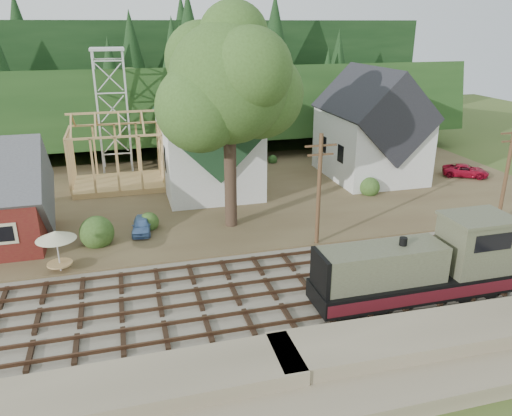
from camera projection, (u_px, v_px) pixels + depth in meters
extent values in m
plane|color=#384C1E|center=(236.00, 297.00, 28.39)|extent=(140.00, 140.00, 0.00)
cube|color=#7F7259|center=(282.00, 399.00, 20.71)|extent=(64.00, 5.00, 1.60)
cube|color=#726B5B|center=(236.00, 296.00, 28.36)|extent=(64.00, 11.00, 0.16)
cube|color=brown|center=(190.00, 196.00, 44.60)|extent=(64.00, 26.00, 0.30)
cube|color=#1E3F19|center=(164.00, 140.00, 66.33)|extent=(70.00, 28.96, 12.74)
cube|color=black|center=(154.00, 119.00, 80.79)|extent=(80.00, 20.00, 12.00)
cube|color=silver|center=(207.00, 152.00, 45.73)|extent=(8.00, 12.00, 6.40)
cube|color=#1B3C22|center=(205.00, 118.00, 44.61)|extent=(8.40, 12.96, 8.40)
cube|color=silver|center=(218.00, 105.00, 38.49)|extent=(2.40, 2.40, 4.00)
cone|color=#1B3C22|center=(217.00, 61.00, 37.34)|extent=(5.37, 5.37, 2.60)
cube|color=silver|center=(370.00, 144.00, 48.80)|extent=(8.00, 10.00, 6.40)
cube|color=black|center=(373.00, 111.00, 47.69)|extent=(8.40, 10.80, 8.40)
cube|color=tan|center=(120.00, 184.00, 46.58)|extent=(8.00, 6.00, 0.50)
cube|color=tan|center=(112.00, 112.00, 44.26)|extent=(8.00, 0.18, 0.18)
cube|color=silver|center=(98.00, 115.00, 48.38)|extent=(0.18, 0.18, 12.00)
cube|color=silver|center=(128.00, 113.00, 49.08)|extent=(0.18, 0.18, 12.00)
cube|color=silver|center=(99.00, 110.00, 50.91)|extent=(0.18, 0.18, 12.00)
cube|color=silver|center=(127.00, 109.00, 51.61)|extent=(0.18, 0.18, 12.00)
cube|color=silver|center=(107.00, 49.00, 47.90)|extent=(3.20, 3.20, 0.25)
cylinder|color=#38281E|center=(230.00, 174.00, 36.42)|extent=(0.90, 0.90, 8.00)
sphere|color=#37521F|center=(229.00, 83.00, 34.15)|extent=(8.40, 8.40, 8.40)
sphere|color=#37521F|center=(260.00, 95.00, 36.02)|extent=(6.40, 6.40, 6.40)
sphere|color=#37521F|center=(200.00, 108.00, 33.40)|extent=(6.00, 6.00, 6.00)
cylinder|color=#4C331E|center=(319.00, 192.00, 33.43)|extent=(0.28, 0.28, 8.00)
cube|color=#4C331E|center=(321.00, 146.00, 32.31)|extent=(2.20, 0.12, 0.12)
cube|color=#4C331E|center=(321.00, 155.00, 32.52)|extent=(1.80, 0.12, 0.12)
cylinder|color=#4C331E|center=(506.00, 175.00, 37.15)|extent=(0.28, 0.28, 8.00)
cube|color=black|center=(412.00, 296.00, 27.91)|extent=(11.46, 2.39, 0.33)
cube|color=black|center=(413.00, 285.00, 27.66)|extent=(11.46, 2.77, 1.05)
cube|color=#4A4A36|center=(382.00, 265.00, 26.61)|extent=(6.88, 2.20, 2.01)
cube|color=#4A4A36|center=(475.00, 244.00, 27.85)|extent=(3.44, 2.67, 3.06)
cube|color=#4A4A36|center=(479.00, 218.00, 27.30)|extent=(3.63, 2.87, 0.19)
cube|color=black|center=(494.00, 243.00, 26.39)|extent=(2.29, 0.06, 0.96)
cube|color=#4C1017|center=(428.00, 297.00, 26.40)|extent=(11.46, 0.04, 0.67)
cube|color=#4C1017|center=(400.00, 273.00, 28.93)|extent=(11.46, 0.04, 0.67)
cylinder|color=black|center=(403.00, 243.00, 26.51)|extent=(0.42, 0.42, 0.67)
imported|color=#547AB4|center=(142.00, 225.00, 36.25)|extent=(1.70, 3.42, 1.12)
imported|color=#A90D27|center=(466.00, 171.00, 49.42)|extent=(4.76, 3.94, 1.21)
cylinder|color=silver|center=(58.00, 253.00, 30.40)|extent=(0.11, 0.11, 2.39)
cylinder|color=tan|center=(60.00, 263.00, 30.64)|extent=(1.52, 1.52, 0.09)
cone|color=beige|center=(56.00, 235.00, 29.98)|extent=(2.39, 2.39, 0.54)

